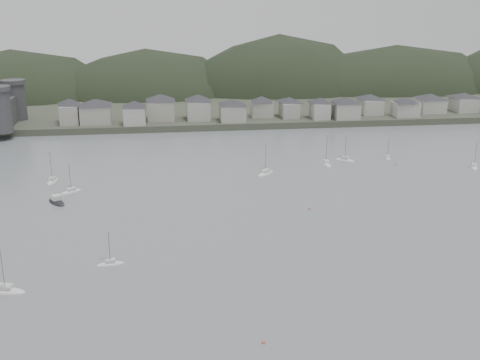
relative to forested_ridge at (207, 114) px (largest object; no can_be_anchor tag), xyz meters
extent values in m
plane|color=slate|center=(-4.83, -269.40, 11.28)|extent=(900.00, 900.00, 0.00)
cube|color=#383D2D|center=(-4.83, 25.60, 12.78)|extent=(900.00, 250.00, 3.00)
ellipsoid|color=black|center=(-115.70, 2.54, 1.14)|extent=(138.98, 92.48, 81.13)
ellipsoid|color=black|center=(-37.13, 3.46, 1.32)|extent=(132.08, 90.41, 79.74)
ellipsoid|color=black|center=(45.82, 3.53, -1.39)|extent=(133.88, 88.37, 101.41)
ellipsoid|color=black|center=(121.12, -1.49, 0.97)|extent=(165.81, 81.78, 82.55)
cylinder|color=#38383B|center=(-96.83, -75.40, 22.78)|extent=(10.00, 10.00, 17.00)
cube|color=#38383B|center=(-96.83, -89.40, 20.28)|extent=(3.50, 30.00, 12.00)
cube|color=#A3A095|center=(-69.83, -87.44, 18.58)|extent=(8.34, 12.91, 8.59)
pyramid|color=#2A2A2F|center=(-69.83, -87.44, 24.37)|extent=(15.78, 15.78, 3.01)
cube|color=#A3A095|center=(-58.15, -88.08, 18.46)|extent=(13.68, 13.35, 8.36)
pyramid|color=#2A2A2F|center=(-58.15, -88.08, 24.11)|extent=(20.07, 20.07, 2.93)
cube|color=#A09E96|center=(-40.41, -93.38, 18.32)|extent=(9.78, 10.20, 8.08)
pyramid|color=#2A2A2F|center=(-40.41, -93.38, 23.78)|extent=(14.83, 14.83, 2.83)
cube|color=#A3A095|center=(-28.35, -83.75, 18.83)|extent=(12.59, 13.33, 9.09)
pyramid|color=#2A2A2F|center=(-28.35, -83.75, 24.97)|extent=(19.24, 19.24, 3.18)
cube|color=#A09E96|center=(-10.58, -85.30, 18.72)|extent=(10.74, 12.17, 8.87)
pyramid|color=#2A2A2F|center=(-10.58, -85.30, 24.70)|extent=(17.01, 17.01, 3.10)
cube|color=#A3A095|center=(5.09, -91.87, 18.13)|extent=(11.63, 12.09, 7.69)
pyramid|color=#2A2A2F|center=(5.09, -91.87, 23.32)|extent=(17.61, 17.61, 2.69)
cube|color=#A3A095|center=(20.42, -83.21, 18.00)|extent=(10.37, 9.35, 7.44)
pyramid|color=#2A2A2F|center=(20.42, -83.21, 23.03)|extent=(14.65, 14.65, 2.60)
cube|color=#A3A095|center=(33.79, -85.61, 17.90)|extent=(8.24, 12.20, 7.22)
pyramid|color=#2A2A2F|center=(33.79, -85.61, 22.77)|extent=(15.17, 15.17, 2.53)
cube|color=#A09E96|center=(47.66, -90.85, 18.02)|extent=(8.06, 10.91, 7.46)
pyramid|color=#2A2A2F|center=(47.66, -90.85, 23.05)|extent=(14.08, 14.08, 2.61)
cube|color=#A3A095|center=(59.98, -92.34, 18.12)|extent=(11.73, 11.78, 7.66)
pyramid|color=#2A2A2F|center=(59.98, -92.34, 23.29)|extent=(17.46, 17.46, 2.68)
cube|color=#A09E96|center=(75.80, -82.49, 17.95)|extent=(10.19, 13.02, 7.33)
pyramid|color=#2A2A2F|center=(75.80, -82.49, 22.90)|extent=(17.23, 17.23, 2.57)
cube|color=#A09E96|center=(90.71, -91.34, 17.72)|extent=(11.70, 9.81, 6.88)
pyramid|color=#2A2A2F|center=(90.71, -91.34, 22.36)|extent=(15.97, 15.97, 2.41)
cube|color=#A09E96|center=(107.57, -82.49, 17.78)|extent=(12.83, 12.48, 7.00)
pyramid|color=#2A2A2F|center=(107.57, -82.49, 22.51)|extent=(18.79, 18.79, 2.45)
cube|color=#A09E96|center=(125.90, -81.98, 17.77)|extent=(11.07, 13.50, 6.97)
pyramid|color=#2A2A2F|center=(125.90, -81.98, 22.47)|extent=(18.25, 18.25, 2.44)
ellipsoid|color=white|center=(-64.52, -169.27, 11.33)|extent=(3.90, 8.47, 1.63)
cube|color=silver|center=(-64.52, -169.27, 12.45)|extent=(2.23, 3.11, 0.70)
cylinder|color=#3F3F42|center=(-64.52, -169.27, 16.58)|extent=(0.12, 0.12, 10.19)
cylinder|color=#3F3F42|center=(-64.28, -170.71, 13.00)|extent=(0.69, 3.64, 0.10)
ellipsoid|color=white|center=(40.04, -156.34, 11.33)|extent=(7.65, 6.30, 1.52)
cube|color=silver|center=(40.04, -156.34, 12.40)|extent=(3.14, 2.88, 0.70)
cylinder|color=#3F3F42|center=(40.04, -156.34, 16.24)|extent=(0.12, 0.12, 9.50)
cylinder|color=#3F3F42|center=(38.91, -157.11, 12.95)|extent=(2.88, 2.01, 0.10)
ellipsoid|color=white|center=(-60.76, -245.97, 11.33)|extent=(9.28, 5.02, 1.77)
cube|color=silver|center=(-60.76, -245.97, 12.52)|extent=(3.49, 2.68, 0.70)
cylinder|color=#3F3F42|center=(-60.76, -245.97, 17.01)|extent=(0.12, 0.12, 11.05)
ellipsoid|color=white|center=(-56.73, -181.22, 11.33)|extent=(7.21, 6.40, 1.47)
cube|color=silver|center=(-56.73, -181.22, 12.37)|extent=(3.02, 2.86, 0.70)
cylinder|color=#3F3F42|center=(-56.73, -181.22, 16.07)|extent=(0.12, 0.12, 9.17)
cylinder|color=#3F3F42|center=(-57.77, -180.40, 12.92)|extent=(2.65, 2.13, 0.10)
ellipsoid|color=white|center=(83.49, -171.54, 11.33)|extent=(5.18, 7.91, 1.51)
cube|color=silver|center=(83.49, -171.54, 12.39)|extent=(2.56, 3.09, 0.70)
cylinder|color=#3F3F42|center=(83.49, -171.54, 16.21)|extent=(0.12, 0.12, 9.45)
cylinder|color=#3F3F42|center=(82.96, -170.28, 12.94)|extent=(1.42, 3.17, 0.10)
ellipsoid|color=white|center=(57.25, -155.15, 11.33)|extent=(2.97, 6.21, 1.19)
cube|color=silver|center=(57.25, -155.15, 12.23)|extent=(1.67, 2.29, 0.70)
cylinder|color=#3F3F42|center=(57.25, -155.15, 15.21)|extent=(0.12, 0.12, 7.46)
cylinder|color=#3F3F42|center=(57.05, -154.10, 12.78)|extent=(0.59, 2.66, 0.10)
ellipsoid|color=white|center=(7.37, -169.73, 11.33)|extent=(8.01, 8.14, 1.73)
cube|color=silver|center=(7.37, -169.73, 12.50)|extent=(3.47, 3.50, 0.70)
cylinder|color=#3F3F42|center=(7.37, -169.73, 16.89)|extent=(0.12, 0.12, 10.82)
cylinder|color=#3F3F42|center=(6.28, -168.61, 13.05)|extent=(2.78, 2.87, 0.10)
ellipsoid|color=white|center=(31.56, -160.48, 11.33)|extent=(3.31, 8.75, 1.72)
cube|color=silver|center=(31.56, -160.48, 12.49)|extent=(2.09, 3.12, 0.70)
cylinder|color=#3F3F42|center=(31.56, -160.48, 16.85)|extent=(0.12, 0.12, 10.73)
cylinder|color=#3F3F42|center=(31.67, -158.94, 13.04)|extent=(0.36, 3.86, 0.10)
ellipsoid|color=white|center=(-40.18, -235.69, 11.33)|extent=(6.53, 2.87, 1.26)
cube|color=silver|center=(-40.18, -235.69, 12.27)|extent=(2.38, 1.68, 0.70)
cylinder|color=#3F3F42|center=(-40.18, -235.69, 15.43)|extent=(0.12, 0.12, 7.89)
cylinder|color=#3F3F42|center=(-41.31, -235.54, 12.82)|extent=(2.83, 0.49, 0.10)
ellipsoid|color=black|center=(-59.60, -190.79, 11.33)|extent=(7.46, 9.28, 1.97)
cube|color=silver|center=(-59.60, -190.79, 12.97)|extent=(3.54, 3.60, 1.40)
cylinder|color=#3F3F42|center=(-59.60, -190.79, 13.87)|extent=(0.10, 0.10, 1.20)
sphere|color=#C66742|center=(-57.21, -193.69, 11.43)|extent=(0.70, 0.70, 0.70)
sphere|color=#C66742|center=(56.88, -164.27, 11.43)|extent=(0.70, 0.70, 0.70)
sphere|color=#C66742|center=(-10.79, -271.35, 11.43)|extent=(0.70, 0.70, 0.70)
sphere|color=#C66742|center=(13.92, -206.13, 11.43)|extent=(0.70, 0.70, 0.70)
camera|label=1|loc=(-26.43, -358.41, 69.24)|focal=43.11mm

